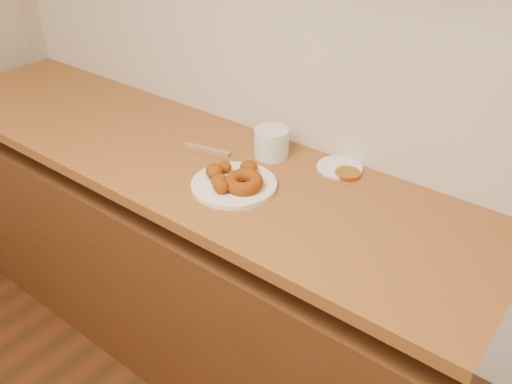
% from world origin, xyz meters
% --- Properties ---
extents(wall_back, '(4.00, 0.02, 2.70)m').
position_xyz_m(wall_back, '(0.00, 2.00, 1.35)').
color(wall_back, '#B5A68B').
rests_on(wall_back, ground).
extents(base_cabinet, '(3.60, 0.60, 0.77)m').
position_xyz_m(base_cabinet, '(0.00, 1.69, 0.39)').
color(base_cabinet, '#502B17').
rests_on(base_cabinet, floor).
extents(butcher_block, '(2.30, 0.62, 0.04)m').
position_xyz_m(butcher_block, '(-0.65, 1.69, 0.88)').
color(butcher_block, brown).
rests_on(butcher_block, base_cabinet).
extents(backsplash, '(3.60, 0.02, 0.60)m').
position_xyz_m(backsplash, '(0.00, 1.99, 1.20)').
color(backsplash, beige).
rests_on(backsplash, wall_back).
extents(donut_plate, '(0.26, 0.26, 0.01)m').
position_xyz_m(donut_plate, '(-0.31, 1.62, 0.91)').
color(donut_plate, white).
rests_on(donut_plate, butcher_block).
extents(ring_donut, '(0.13, 0.13, 0.05)m').
position_xyz_m(ring_donut, '(-0.27, 1.62, 0.93)').
color(ring_donut, '#782E07').
rests_on(ring_donut, donut_plate).
extents(fried_dough_chunks, '(0.14, 0.20, 0.05)m').
position_xyz_m(fried_dough_chunks, '(-0.35, 1.62, 0.94)').
color(fried_dough_chunks, '#782E07').
rests_on(fried_dough_chunks, donut_plate).
extents(plastic_tub, '(0.15, 0.15, 0.10)m').
position_xyz_m(plastic_tub, '(-0.34, 1.85, 0.95)').
color(plastic_tub, silver).
rests_on(plastic_tub, butcher_block).
extents(tub_lid, '(0.17, 0.17, 0.01)m').
position_xyz_m(tub_lid, '(-0.12, 1.91, 0.90)').
color(tub_lid, white).
rests_on(tub_lid, butcher_block).
extents(brass_jar_lid, '(0.08, 0.08, 0.01)m').
position_xyz_m(brass_jar_lid, '(-0.08, 1.89, 0.91)').
color(brass_jar_lid, '#AF731F').
rests_on(brass_jar_lid, butcher_block).
extents(wooden_utensil, '(0.17, 0.06, 0.01)m').
position_xyz_m(wooden_utensil, '(-0.53, 1.74, 0.91)').
color(wooden_utensil, olive).
rests_on(wooden_utensil, butcher_block).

